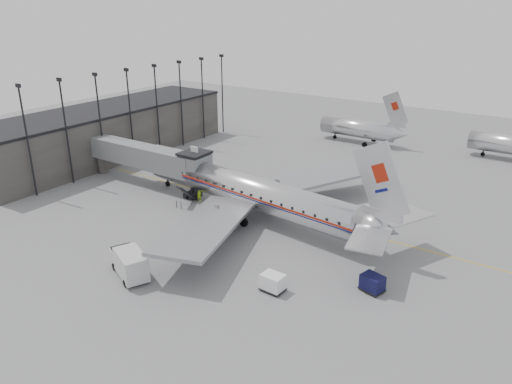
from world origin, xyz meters
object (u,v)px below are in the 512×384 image
baggage_cart_navy (372,283)px  ramp_worker (199,196)px  service_van (129,262)px  baggage_cart_white (273,282)px  airliner (251,192)px

baggage_cart_navy → ramp_worker: bearing=178.8°
baggage_cart_navy → service_van: bearing=-138.2°
service_van → baggage_cart_navy: (20.78, 10.57, -0.56)m
service_van → baggage_cart_white: service_van is taller
airliner → baggage_cart_navy: 20.73m
service_van → baggage_cart_white: 14.24m
airliner → baggage_cart_white: bearing=-41.8°
ramp_worker → baggage_cart_navy: bearing=-45.8°
airliner → baggage_cart_navy: bearing=-15.6°
baggage_cart_white → ramp_worker: 23.71m
baggage_cart_navy → ramp_worker: (-27.47, 7.89, -0.08)m
airliner → service_van: bearing=-88.7°
baggage_cart_white → airliner: bearing=134.7°
baggage_cart_navy → baggage_cart_white: (-7.64, -5.11, 0.03)m
baggage_cart_navy → airliner: bearing=172.6°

